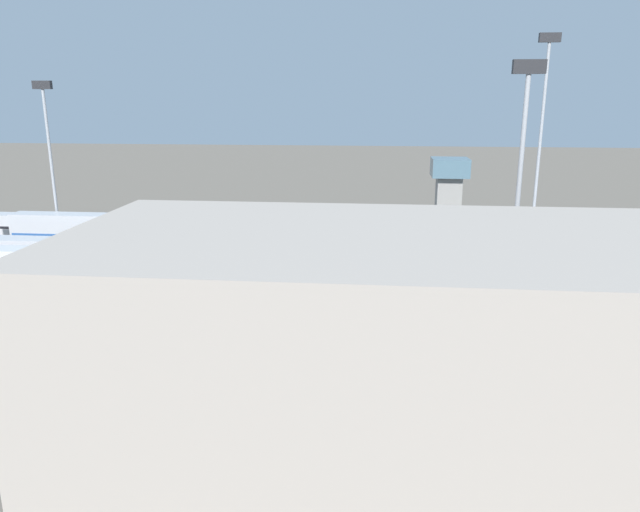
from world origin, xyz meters
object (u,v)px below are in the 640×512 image
light_mast_2 (543,116)px  light_mast_3 (521,158)px  light_mast_0 (48,137)px  train_on_track_1 (350,238)px  train_on_track_3 (314,260)px  maintenance_shed (535,357)px  train_on_track_0 (252,231)px  train_on_track_5 (371,287)px  train_on_track_4 (255,271)px  control_tower (449,186)px

light_mast_2 → light_mast_3: bearing=73.1°
light_mast_0 → light_mast_3: size_ratio=0.97×
train_on_track_1 → light_mast_2: (-25.78, -8.00, 15.81)m
train_on_track_3 → light_mast_3: light_mast_3 is taller
light_mast_3 → maintenance_shed: size_ratio=0.46×
light_mast_0 → maintenance_shed: bearing=137.2°
light_mast_0 → light_mast_3: (-62.17, 30.52, 0.44)m
train_on_track_0 → maintenance_shed: bearing=117.9°
train_on_track_5 → light_mast_0: size_ratio=0.43×
train_on_track_1 → light_mast_0: bearing=-9.6°
light_mast_3 → train_on_track_4: bearing=-16.5°
train_on_track_4 → train_on_track_1: bearing=-123.5°
train_on_track_0 → control_tower: (-29.84, -16.70, 4.66)m
train_on_track_4 → train_on_track_5: bearing=159.1°
light_mast_3 → train_on_track_3: bearing=-32.4°
train_on_track_1 → train_on_track_3: bearing=69.4°
train_on_track_3 → train_on_track_1: bearing=-110.6°
train_on_track_4 → light_mast_3: size_ratio=5.77×
light_mast_3 → control_tower: bearing=-88.5°
train_on_track_3 → control_tower: size_ratio=8.02×
train_on_track_0 → maintenance_shed: size_ratio=1.82×
train_on_track_3 → light_mast_2: (-29.55, -18.00, 16.33)m
train_on_track_3 → train_on_track_0: bearing=-54.2°
light_mast_2 → train_on_track_4: bearing=32.8°
train_on_track_0 → light_mast_0: light_mast_0 is taller
train_on_track_0 → train_on_track_1: size_ratio=1.00×
train_on_track_5 → light_mast_3: size_ratio=0.42×
train_on_track_4 → maintenance_shed: bearing=125.7°
maintenance_shed → control_tower: maintenance_shed is taller
light_mast_2 → maintenance_shed: size_ratio=0.56×
light_mast_0 → control_tower: bearing=-167.1°
train_on_track_5 → light_mast_2: 39.49m
train_on_track_4 → light_mast_0: 44.42m
light_mast_3 → train_on_track_0: bearing=-41.9°
train_on_track_5 → train_on_track_4: (13.09, -5.00, -0.09)m
train_on_track_3 → maintenance_shed: maintenance_shed is taller
maintenance_shed → control_tower: 68.25m
train_on_track_4 → train_on_track_1: 17.99m
train_on_track_1 → light_mast_0: light_mast_0 is taller
train_on_track_0 → light_mast_3: size_ratio=3.97×
train_on_track_3 → maintenance_shed: (-16.46, 36.50, 4.79)m
train_on_track_0 → maintenance_shed: (-27.29, 51.50, 4.87)m
train_on_track_5 → light_mast_0: (48.93, -27.72, 13.02)m
train_on_track_4 → train_on_track_1: size_ratio=1.45×
train_on_track_5 → light_mast_0: bearing=-29.5°
light_mast_2 → maintenance_shed: bearing=76.5°
train_on_track_0 → maintenance_shed: maintenance_shed is taller
train_on_track_4 → light_mast_2: size_ratio=4.76×
train_on_track_3 → light_mast_3: size_ratio=3.76×
maintenance_shed → control_tower: bearing=-92.1°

